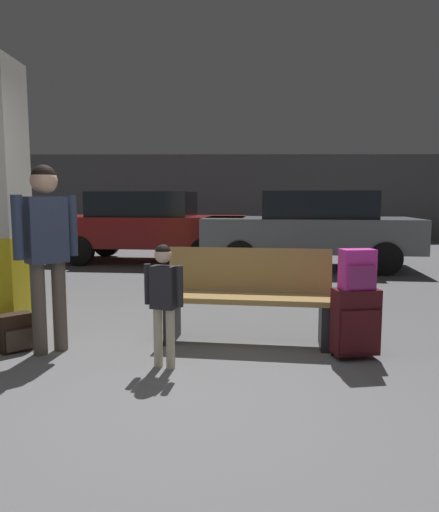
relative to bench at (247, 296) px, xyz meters
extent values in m
cube|color=slate|center=(-0.52, 2.50, -0.49)|extent=(18.00, 18.00, 0.10)
cube|color=#565658|center=(-0.52, 11.36, 0.96)|extent=(18.00, 0.12, 2.80)
cube|color=#9E7A42|center=(-0.01, -0.08, 0.00)|extent=(1.64, 0.65, 0.05)
cube|color=#9E7A42|center=(0.02, 0.17, 0.23)|extent=(1.60, 0.32, 0.42)
cube|color=black|center=(-0.72, 0.02, -0.23)|extent=(0.13, 0.41, 0.41)
cube|color=black|center=(0.70, -0.17, -0.23)|extent=(0.13, 0.41, 0.41)
cube|color=#471419|center=(0.90, -0.49, -0.12)|extent=(0.41, 0.26, 0.56)
cube|color=#471419|center=(0.92, -0.60, -0.18)|extent=(0.34, 0.08, 0.36)
cube|color=#A5A5AA|center=(0.89, -0.41, 0.15)|extent=(0.14, 0.05, 0.02)
cylinder|color=black|center=(0.73, -0.43, -0.42)|extent=(0.02, 0.05, 0.04)
cylinder|color=black|center=(1.04, -0.38, -0.42)|extent=(0.02, 0.05, 0.04)
cube|color=#D833A5|center=(0.90, -0.49, 0.33)|extent=(0.30, 0.20, 0.34)
cube|color=#8E2B70|center=(0.91, -0.58, 0.28)|extent=(0.23, 0.07, 0.19)
cylinder|color=black|center=(0.90, -0.49, 0.49)|extent=(0.06, 0.03, 0.02)
cylinder|color=beige|center=(-0.66, -0.74, -0.20)|extent=(0.07, 0.07, 0.49)
cylinder|color=beige|center=(-0.76, -0.71, -0.20)|extent=(0.07, 0.07, 0.49)
cube|color=#232328|center=(-0.71, -0.72, 0.22)|extent=(0.23, 0.18, 0.35)
cylinder|color=#232328|center=(-0.58, -0.77, 0.24)|extent=(0.06, 0.06, 0.33)
cylinder|color=#232328|center=(-0.84, -0.67, 0.24)|extent=(0.06, 0.06, 0.33)
sphere|color=beige|center=(-0.71, -0.72, 0.48)|extent=(0.14, 0.14, 0.14)
sphere|color=black|center=(-0.71, -0.72, 0.50)|extent=(0.13, 0.13, 0.13)
cylinder|color=#E5D84C|center=(-0.74, -0.60, 0.24)|extent=(0.06, 0.06, 0.10)
cylinder|color=red|center=(-0.74, -0.60, 0.31)|extent=(0.01, 0.01, 0.06)
cylinder|color=brown|center=(-1.70, -0.29, -0.04)|extent=(0.12, 0.12, 0.81)
cylinder|color=brown|center=(-1.84, -0.41, -0.04)|extent=(0.12, 0.12, 0.81)
cube|color=#2D3851|center=(-1.77, -0.35, 0.66)|extent=(0.38, 0.37, 0.57)
cylinder|color=#2D3851|center=(-1.60, -0.19, 0.68)|extent=(0.09, 0.09, 0.54)
cylinder|color=#2D3851|center=(-1.95, -0.50, 0.68)|extent=(0.09, 0.09, 0.54)
sphere|color=tan|center=(-1.77, -0.35, 1.08)|extent=(0.23, 0.23, 0.23)
sphere|color=black|center=(-1.77, -0.35, 1.11)|extent=(0.21, 0.21, 0.21)
cube|color=black|center=(-2.11, -0.30, -0.27)|extent=(0.31, 0.31, 0.34)
cube|color=#423328|center=(-2.04, -0.38, -0.32)|extent=(0.19, 0.18, 0.19)
cylinder|color=black|center=(-2.11, -0.30, -0.11)|extent=(0.06, 0.06, 0.02)
cube|color=maroon|center=(-1.80, 5.83, 0.23)|extent=(4.26, 2.13, 0.64)
cube|color=black|center=(-1.95, 5.85, 0.81)|extent=(2.25, 1.75, 0.52)
cylinder|color=black|center=(-0.42, 6.49, -0.14)|extent=(0.62, 0.26, 0.60)
cylinder|color=black|center=(-0.59, 4.90, -0.14)|extent=(0.62, 0.26, 0.60)
cylinder|color=black|center=(-3.01, 6.77, -0.14)|extent=(0.62, 0.26, 0.60)
cylinder|color=black|center=(-3.18, 5.18, -0.14)|extent=(0.62, 0.26, 0.60)
cube|color=slate|center=(1.46, 4.91, 0.23)|extent=(4.26, 2.13, 0.64)
cube|color=black|center=(1.61, 4.90, 0.81)|extent=(2.25, 1.76, 0.52)
cylinder|color=black|center=(0.08, 4.26, -0.14)|extent=(0.62, 0.26, 0.60)
cylinder|color=black|center=(0.25, 5.85, -0.14)|extent=(0.62, 0.26, 0.60)
cylinder|color=black|center=(2.66, 3.98, -0.14)|extent=(0.62, 0.26, 0.60)
cylinder|color=black|center=(2.84, 5.57, -0.14)|extent=(0.62, 0.26, 0.60)
camera|label=1|loc=(-0.23, -4.46, 0.92)|focal=33.38mm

